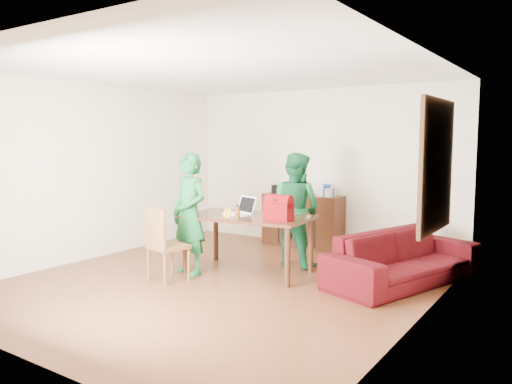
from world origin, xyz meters
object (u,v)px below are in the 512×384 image
Objects in this scene: person_near at (189,214)px; red_bag at (279,210)px; chair at (167,259)px; sofa at (403,258)px; laptop at (237,212)px; bottle at (237,212)px; person_far at (295,209)px; table at (248,223)px.

red_bag is (1.19, 0.38, 0.10)m from person_near.
chair is 0.44× the size of sofa.
sofa is at bearing 37.99° from laptop.
laptop is 2.17× the size of bottle.
laptop is (-0.49, -0.77, 0.02)m from person_far.
red_bag is at bearing 47.17° from chair.
person_near is 1.00× the size of person_far.
person_near is 2.88m from sofa.
red_bag is (0.71, -0.07, 0.08)m from laptop.
person_near is 4.67× the size of red_bag.
red_bag is (1.19, 0.82, 0.65)m from chair.
table is at bearing 100.21° from bottle.
table reaches higher than sofa.
person_near is at bearing -166.58° from bottle.
laptop is at bearing 126.36° from bottle.
person_near is (-0.63, -0.49, 0.13)m from table.
bottle reaches higher than sofa.
sofa is at bearing 44.61° from chair.
table is 9.29× the size of bottle.
chair reaches higher than table.
bottle is at bearing -34.74° from laptop.
table is at bearing 71.83° from person_far.
red_bag is (0.50, 0.21, 0.03)m from bottle.
red_bag reaches higher than table.
person_far is at bearing 61.72° from person_near.
person_far reaches higher than table.
person_far is (0.97, 1.22, -0.00)m from person_near.
red_bag is at bearing 23.09° from bottle.
person_far is (0.34, 0.73, 0.13)m from table.
table is 1.09× the size of person_near.
chair is 1.16m from laptop.
person_near is 1.26m from red_bag.
chair is 2.00m from person_far.
bottle is at bearing 136.89° from sofa.
bottle is at bearing -86.18° from table.
laptop is at bearing -170.76° from table.
bottle is (0.69, 0.61, 0.61)m from chair.
person_near is at bearing 58.16° from person_far.
sofa is at bearing 12.96° from table.
chair is 0.70m from person_near.
sofa is (1.61, -0.04, -0.50)m from person_far.
laptop is at bearing 172.71° from red_bag.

